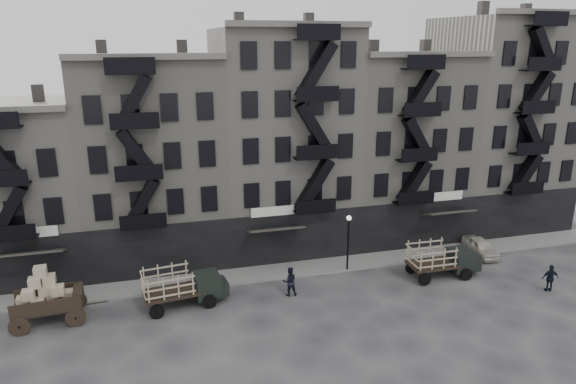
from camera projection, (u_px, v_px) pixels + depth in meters
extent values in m
plane|color=#38383A|center=(320.00, 292.00, 34.27)|extent=(140.00, 140.00, 0.00)
cube|color=slate|center=(303.00, 268.00, 37.71)|extent=(55.00, 2.50, 0.15)
cube|color=gray|center=(12.00, 188.00, 36.72)|extent=(10.00, 10.00, 12.00)
cube|color=black|center=(3.00, 268.00, 33.30)|extent=(10.00, 0.35, 4.00)
cube|color=#4C4744|center=(37.00, 94.00, 35.45)|extent=(0.70, 0.70, 1.20)
cube|color=gray|center=(154.00, 159.00, 38.82)|extent=(10.00, 10.00, 15.00)
cube|color=black|center=(161.00, 251.00, 35.83)|extent=(10.00, 0.35, 4.00)
cube|color=#595651|center=(146.00, 56.00, 31.85)|extent=(10.00, 0.50, 0.40)
cube|color=#4C4744|center=(101.00, 49.00, 35.73)|extent=(0.70, 0.70, 1.20)
cube|color=#4C4744|center=(181.00, 48.00, 37.12)|extent=(0.70, 0.70, 1.20)
cube|color=gray|center=(281.00, 140.00, 41.06)|extent=(10.00, 10.00, 17.00)
cube|color=black|center=(298.00, 237.00, 38.36)|extent=(10.00, 0.35, 4.00)
cube|color=#595651|center=(301.00, 24.00, 33.80)|extent=(10.00, 0.50, 0.40)
cube|color=#4C4744|center=(241.00, 20.00, 37.69)|extent=(0.70, 0.70, 1.20)
cube|color=#4C4744|center=(313.00, 20.00, 39.08)|extent=(0.70, 0.70, 1.20)
cube|color=gray|center=(394.00, 145.00, 43.88)|extent=(10.00, 10.00, 15.00)
cube|color=black|center=(418.00, 225.00, 40.89)|extent=(10.00, 0.35, 4.00)
cube|color=#595651|center=(433.00, 54.00, 36.91)|extent=(10.00, 0.50, 0.40)
cube|color=#4C4744|center=(366.00, 47.00, 40.79)|extent=(0.70, 0.70, 1.20)
cube|color=#4C4744|center=(428.00, 47.00, 42.18)|extent=(0.70, 0.70, 1.20)
cube|color=gray|center=(497.00, 123.00, 45.98)|extent=(10.00, 10.00, 18.00)
cube|color=black|center=(525.00, 214.00, 43.42)|extent=(10.00, 0.35, 4.00)
cube|color=#595651|center=(555.00, 12.00, 38.58)|extent=(10.00, 0.50, 0.40)
cube|color=#4C4744|center=(479.00, 9.00, 42.46)|extent=(0.70, 0.70, 1.20)
cube|color=#4C4744|center=(535.00, 10.00, 43.85)|extent=(0.70, 0.70, 1.20)
cylinder|color=black|center=(348.00, 246.00, 36.85)|extent=(0.14, 0.14, 4.00)
sphere|color=silver|center=(349.00, 218.00, 36.25)|extent=(0.36, 0.36, 0.36)
cube|color=black|center=(48.00, 306.00, 30.37)|extent=(3.96, 2.28, 0.21)
cylinder|color=black|center=(19.00, 327.00, 29.08)|extent=(1.18, 0.19, 1.17)
cylinder|color=black|center=(24.00, 309.00, 31.00)|extent=(1.18, 0.19, 1.17)
cylinder|color=black|center=(76.00, 318.00, 30.02)|extent=(1.18, 0.19, 1.17)
cylinder|color=black|center=(77.00, 301.00, 31.94)|extent=(1.18, 0.19, 1.17)
cube|color=black|center=(78.00, 295.00, 30.79)|extent=(0.65, 1.74, 0.85)
cube|color=black|center=(171.00, 293.00, 32.06)|extent=(3.58, 2.39, 0.18)
cube|color=black|center=(207.00, 285.00, 32.87)|extent=(1.79, 1.97, 1.48)
cube|color=black|center=(221.00, 286.00, 33.28)|extent=(0.97, 1.57, 0.89)
cylinder|color=black|center=(210.00, 302.00, 32.16)|extent=(0.91, 0.33, 0.89)
cylinder|color=black|center=(202.00, 288.00, 33.90)|extent=(0.91, 0.33, 0.89)
cylinder|color=black|center=(157.00, 312.00, 30.96)|extent=(0.91, 0.33, 0.89)
cylinder|color=black|center=(152.00, 297.00, 32.70)|extent=(0.91, 0.33, 0.89)
cube|color=black|center=(432.00, 264.00, 36.10)|extent=(3.35, 2.01, 0.18)
cube|color=black|center=(461.00, 260.00, 36.60)|extent=(1.59, 1.78, 1.46)
cube|color=black|center=(471.00, 262.00, 36.89)|extent=(0.81, 1.47, 0.88)
cylinder|color=black|center=(466.00, 274.00, 35.87)|extent=(0.88, 0.23, 0.88)
cylinder|color=black|center=(451.00, 263.00, 37.67)|extent=(0.88, 0.23, 0.88)
cylinder|color=black|center=(425.00, 280.00, 35.11)|extent=(0.88, 0.23, 0.88)
cylinder|color=black|center=(411.00, 268.00, 36.92)|extent=(0.88, 0.23, 0.88)
imported|color=beige|center=(481.00, 247.00, 40.06)|extent=(1.84, 3.93, 1.30)
imported|color=black|center=(290.00, 281.00, 33.63)|extent=(1.02, 0.82, 1.99)
imported|color=black|center=(550.00, 278.00, 34.19)|extent=(1.18, 0.71, 1.88)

